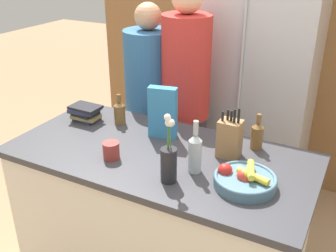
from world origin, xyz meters
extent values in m
cube|color=silver|center=(0.00, 0.00, 0.44)|extent=(1.65, 0.81, 0.89)
cube|color=#38383D|center=(0.00, 0.00, 0.91)|extent=(1.72, 0.84, 0.04)
cube|color=olive|center=(0.00, 1.60, 1.30)|extent=(2.92, 0.12, 2.60)
cube|color=#B7B7BC|center=(0.21, 1.24, 1.01)|extent=(0.82, 0.60, 2.02)
cylinder|color=#B7B7BC|center=(0.15, 0.93, 1.11)|extent=(0.02, 0.02, 1.11)
cylinder|color=slate|center=(0.53, -0.10, 0.95)|extent=(0.30, 0.30, 0.05)
torus|color=slate|center=(0.53, -0.10, 0.98)|extent=(0.30, 0.30, 0.02)
sphere|color=red|center=(0.53, -0.11, 0.98)|extent=(0.07, 0.07, 0.07)
sphere|color=#99B233|center=(0.53, -0.10, 0.99)|extent=(0.07, 0.07, 0.07)
sphere|color=red|center=(0.52, -0.11, 0.99)|extent=(0.06, 0.06, 0.06)
sphere|color=red|center=(0.42, -0.10, 0.98)|extent=(0.07, 0.07, 0.07)
cylinder|color=yellow|center=(0.57, -0.11, 1.00)|extent=(0.17, 0.08, 0.03)
cylinder|color=yellow|center=(0.55, -0.07, 1.01)|extent=(0.08, 0.16, 0.03)
cube|color=olive|center=(0.36, 0.15, 1.03)|extent=(0.12, 0.10, 0.21)
cylinder|color=black|center=(0.31, 0.13, 1.16)|extent=(0.01, 0.01, 0.06)
cylinder|color=black|center=(0.34, 0.15, 1.16)|extent=(0.01, 0.01, 0.07)
cylinder|color=black|center=(0.36, 0.15, 1.16)|extent=(0.01, 0.01, 0.07)
cylinder|color=black|center=(0.38, 0.14, 1.17)|extent=(0.01, 0.01, 0.09)
cylinder|color=black|center=(0.40, 0.14, 1.17)|extent=(0.01, 0.01, 0.09)
cylinder|color=#232328|center=(0.18, -0.23, 1.02)|extent=(0.08, 0.08, 0.18)
cylinder|color=#477538|center=(0.19, -0.23, 1.18)|extent=(0.01, 0.02, 0.14)
sphere|color=white|center=(0.19, -0.23, 1.25)|extent=(0.04, 0.04, 0.04)
cylinder|color=#477538|center=(0.18, -0.23, 1.17)|extent=(0.01, 0.01, 0.14)
sphere|color=white|center=(0.18, -0.23, 1.24)|extent=(0.04, 0.04, 0.04)
cylinder|color=#477538|center=(0.18, -0.23, 1.19)|extent=(0.01, 0.02, 0.16)
sphere|color=white|center=(0.17, -0.23, 1.27)|extent=(0.03, 0.03, 0.03)
cylinder|color=#477538|center=(0.18, -0.23, 1.18)|extent=(0.01, 0.01, 0.16)
sphere|color=white|center=(0.18, -0.24, 1.26)|extent=(0.03, 0.03, 0.03)
cube|color=teal|center=(-0.08, 0.18, 1.08)|extent=(0.18, 0.09, 0.31)
cylinder|color=#99332D|center=(-0.20, -0.18, 0.97)|extent=(0.09, 0.09, 0.09)
torus|color=#99332D|center=(-0.24, -0.15, 0.98)|extent=(0.06, 0.05, 0.07)
cube|color=#2D334C|center=(-0.64, 0.16, 0.94)|extent=(0.16, 0.13, 0.02)
cube|color=#99844C|center=(-0.64, 0.15, 0.96)|extent=(0.18, 0.13, 0.02)
cube|color=#232328|center=(-0.65, 0.16, 0.98)|extent=(0.16, 0.14, 0.02)
cube|color=#2D334C|center=(-0.64, 0.15, 1.00)|extent=(0.19, 0.16, 0.02)
cube|color=#232328|center=(-0.63, 0.15, 1.03)|extent=(0.20, 0.14, 0.02)
cylinder|color=brown|center=(-0.42, 0.22, 0.99)|extent=(0.07, 0.07, 0.12)
cone|color=brown|center=(-0.42, 0.22, 1.06)|extent=(0.07, 0.07, 0.02)
cylinder|color=brown|center=(-0.42, 0.22, 1.10)|extent=(0.03, 0.03, 0.05)
cylinder|color=#B2BCC1|center=(0.26, -0.09, 1.02)|extent=(0.07, 0.07, 0.18)
cone|color=#B2BCC1|center=(0.26, -0.09, 1.12)|extent=(0.07, 0.07, 0.03)
cylinder|color=#B2BCC1|center=(0.26, -0.09, 1.17)|extent=(0.03, 0.03, 0.07)
cylinder|color=brown|center=(0.47, 0.30, 0.99)|extent=(0.07, 0.07, 0.13)
cone|color=brown|center=(0.47, 0.30, 1.07)|extent=(0.07, 0.07, 0.03)
cylinder|color=brown|center=(0.47, 0.30, 1.11)|extent=(0.03, 0.03, 0.06)
cube|color=#383842|center=(-0.47, 0.70, 0.39)|extent=(0.32, 0.24, 0.79)
cylinder|color=#2D6093|center=(-0.47, 0.70, 1.11)|extent=(0.37, 0.37, 0.66)
sphere|color=tan|center=(-0.47, 0.70, 1.54)|extent=(0.19, 0.19, 0.19)
cube|color=#383842|center=(-0.16, 0.68, 0.43)|extent=(0.27, 0.18, 0.86)
cylinder|color=red|center=(-0.16, 0.68, 1.22)|extent=(0.34, 0.34, 0.72)
camera|label=1|loc=(0.95, -1.69, 2.00)|focal=42.00mm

